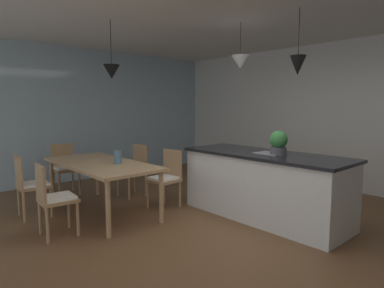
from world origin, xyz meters
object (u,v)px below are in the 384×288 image
Objects in this scene: chair_window_end at (65,167)px; vase_on_dining_table at (118,157)px; chair_far_right at (166,177)px; chair_near_left at (30,183)px; dining_table at (101,167)px; kitchen_island at (264,185)px; potted_plant_on_island at (279,143)px; chair_far_left at (134,168)px; chair_near_right at (53,197)px.

chair_window_end is 4.79× the size of vase_on_dining_table.
chair_near_left is at bearing -118.57° from chair_far_right.
dining_table is at bearing 61.23° from chair_near_left.
kitchen_island is (1.25, 0.72, -0.01)m from chair_far_right.
chair_far_right is 2.00m from chair_window_end.
kitchen_island reaches higher than chair_far_right.
chair_window_end is 3.45m from kitchen_island.
chair_far_right is at bearing -150.05° from kitchen_island.
chair_far_left is at bearing -163.07° from potted_plant_on_island.
chair_far_right is at bearing 61.43° from chair_near_left.
chair_near_right and chair_near_left have the same top height.
chair_window_end is at bearing 179.89° from dining_table.
chair_far_right is 1.00× the size of chair_window_end.
kitchen_island is at bearing 42.39° from dining_table.
vase_on_dining_table is at bearing -105.36° from chair_far_right.
potted_plant_on_island is at bearing 58.39° from chair_near_right.
dining_table is 2.31× the size of chair_far_left.
vase_on_dining_table reaches higher than kitchen_island.
chair_window_end is at bearing -154.79° from potted_plant_on_island.
chair_near_left is 2.76× the size of potted_plant_on_island.
potted_plant_on_island reaches higher than vase_on_dining_table.
vase_on_dining_table is (0.71, 0.96, 0.35)m from chair_near_left.
chair_near_left is at bearing -118.77° from dining_table.
chair_far_left is at bearing 179.99° from chair_far_right.
vase_on_dining_table reaches higher than chair_far_right.
potted_plant_on_island is (2.37, 2.38, 0.59)m from chair_near_left.
vase_on_dining_table is (-0.19, 0.96, 0.35)m from chair_near_right.
chair_far_right is 1.00× the size of chair_far_left.
potted_plant_on_island is (1.47, 2.38, 0.59)m from chair_near_right.
kitchen_island reaches higher than chair_near_right.
kitchen_island reaches higher than chair_near_left.
chair_far_right is 1.00× the size of chair_near_left.
kitchen_island is (3.08, 1.55, -0.01)m from chair_window_end.
chair_near_right is 0.38× the size of kitchen_island.
potted_plant_on_island is at bearing 40.61° from vase_on_dining_table.
dining_table is at bearing -61.33° from chair_far_left.
dining_table is 0.33m from vase_on_dining_table.
chair_far_left and chair_window_end have the same top height.
chair_far_right and chair_far_left have the same top height.
potted_plant_on_island reaches higher than chair_near_left.
chair_near_right is at bearing -78.64° from vase_on_dining_table.
chair_far_right is 0.38× the size of kitchen_island.
chair_window_end is 0.38× the size of kitchen_island.
chair_window_end is (-1.38, 0.00, -0.19)m from dining_table.
dining_table is 2.31m from kitchen_island.
potted_plant_on_island reaches higher than kitchen_island.
chair_near_right is 1.04m from vase_on_dining_table.
potted_plant_on_island is at bearing 16.93° from chair_far_left.
chair_near_right is at bearing -121.61° from potted_plant_on_island.
kitchen_island reaches higher than dining_table.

